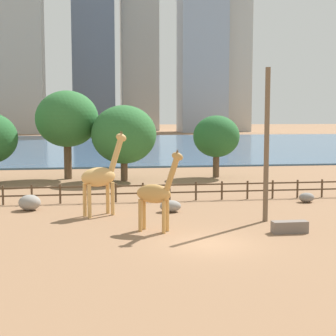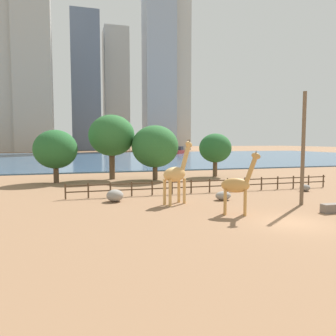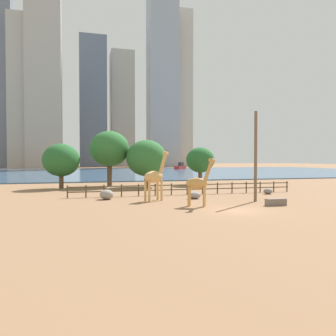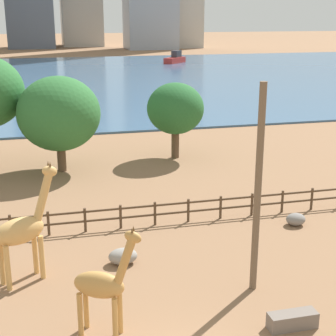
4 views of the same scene
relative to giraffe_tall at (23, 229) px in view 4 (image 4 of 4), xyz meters
name	(u,v)px [view 4 (image 4 of 4)]	position (x,y,z in m)	size (l,w,h in m)	color
ground_plane	(60,77)	(4.79, 72.44, -2.32)	(400.00, 400.00, 0.00)	#8C6647
harbor_water	(60,79)	(4.79, 69.44, -2.22)	(180.00, 86.00, 0.20)	#3D6084
giraffe_tall	(23,229)	(0.00, 0.00, 0.00)	(2.99, 1.91, 5.00)	tan
giraffe_companion	(103,285)	(2.69, -4.68, -0.36)	(2.46, 1.65, 4.24)	#C18C47
utility_pole	(258,191)	(9.03, -2.99, 1.93)	(0.28, 0.28, 8.50)	brown
boulder_near_fence	(296,219)	(13.87, 2.58, -2.00)	(1.05, 0.87, 0.65)	gray
boulder_by_pole	(123,256)	(4.20, 0.47, -1.96)	(1.31, 0.96, 0.72)	gray
feeding_trough	(292,320)	(9.31, -5.93, -2.02)	(1.80, 0.60, 0.60)	#72665B
enclosure_fence	(121,215)	(4.76, 4.44, -1.57)	(26.12, 0.14, 1.30)	#4C3826
tree_left_large	(59,114)	(2.28, 15.65, 1.83)	(5.79, 5.79, 6.77)	brown
tree_right_tall	(175,109)	(11.07, 17.10, 1.54)	(4.37, 4.37, 5.85)	brown
boat_sailboat	(175,59)	(30.87, 91.53, -1.22)	(5.80, 5.80, 2.65)	#B22D28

